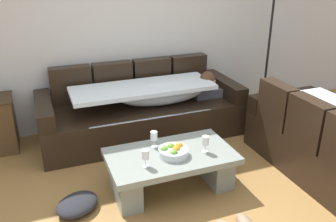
% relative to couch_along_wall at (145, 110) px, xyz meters
% --- Properties ---
extents(ground_plane, '(14.00, 14.00, 0.00)m').
position_rel_couch_along_wall_xyz_m(ground_plane, '(-0.17, -1.63, -0.33)').
color(ground_plane, olive).
extents(back_wall, '(9.00, 0.10, 2.70)m').
position_rel_couch_along_wall_xyz_m(back_wall, '(-0.17, 0.52, 1.02)').
color(back_wall, beige).
rests_on(back_wall, ground_plane).
extents(couch_along_wall, '(2.46, 0.92, 0.88)m').
position_rel_couch_along_wall_xyz_m(couch_along_wall, '(0.00, 0.00, 0.00)').
color(couch_along_wall, black).
rests_on(couch_along_wall, ground_plane).
extents(couch_near_window, '(0.92, 1.82, 0.88)m').
position_rel_couch_along_wall_xyz_m(couch_near_window, '(1.50, -1.58, 0.01)').
color(couch_near_window, black).
rests_on(couch_near_window, ground_plane).
extents(coffee_table, '(1.20, 0.68, 0.38)m').
position_rel_couch_along_wall_xyz_m(coffee_table, '(-0.12, -1.21, -0.09)').
color(coffee_table, gray).
rests_on(coffee_table, ground_plane).
extents(fruit_bowl, '(0.28, 0.28, 0.10)m').
position_rel_couch_along_wall_xyz_m(fruit_bowl, '(-0.11, -1.25, 0.09)').
color(fruit_bowl, silver).
rests_on(fruit_bowl, coffee_table).
extents(wine_glass_near_left, '(0.07, 0.07, 0.17)m').
position_rel_couch_along_wall_xyz_m(wine_glass_near_left, '(-0.41, -1.34, 0.17)').
color(wine_glass_near_left, silver).
rests_on(wine_glass_near_left, coffee_table).
extents(wine_glass_near_right, '(0.07, 0.07, 0.17)m').
position_rel_couch_along_wall_xyz_m(wine_glass_near_right, '(0.19, -1.30, 0.17)').
color(wine_glass_near_right, silver).
rests_on(wine_glass_near_right, coffee_table).
extents(wine_glass_far_back, '(0.07, 0.07, 0.17)m').
position_rel_couch_along_wall_xyz_m(wine_glass_far_back, '(-0.23, -1.03, 0.17)').
color(wine_glass_far_back, silver).
rests_on(wine_glass_far_back, coffee_table).
extents(floor_lamp, '(0.33, 0.31, 1.95)m').
position_rel_couch_along_wall_xyz_m(floor_lamp, '(1.82, 0.10, 0.79)').
color(floor_lamp, black).
rests_on(floor_lamp, ground_plane).
extents(crumpled_garment, '(0.51, 0.50, 0.12)m').
position_rel_couch_along_wall_xyz_m(crumpled_garment, '(-1.03, -1.23, -0.27)').
color(crumpled_garment, '#232328').
rests_on(crumpled_garment, ground_plane).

